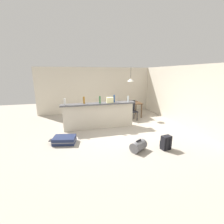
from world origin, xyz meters
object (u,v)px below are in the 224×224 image
bottle_clear (128,99)px  dining_chair_near_partition (132,109)px  bottle_amber (84,100)px  pendant_lamp (131,80)px  dining_table (130,104)px  duffel_bag_grey (138,146)px  backpack_black (166,143)px  grocery_bag (110,100)px  bottle_blue (114,99)px  suitcase_flat_navy (64,140)px  bottle_green (100,100)px  bottle_white (65,102)px

bottle_clear → dining_chair_near_partition: size_ratio=0.26×
bottle_amber → pendant_lamp: 2.75m
dining_table → dining_chair_near_partition: size_ratio=1.18×
duffel_bag_grey → backpack_black: backpack_black is taller
grocery_bag → backpack_black: grocery_bag is taller
bottle_amber → bottle_blue: (1.22, 0.05, 0.01)m
bottle_blue → dining_chair_near_partition: 1.42m
suitcase_flat_navy → pendant_lamp: bearing=36.5°
dining_table → bottle_green: bearing=-143.2°
bottle_white → bottle_amber: size_ratio=0.91×
dining_table → suitcase_flat_navy: (-3.15, -2.34, -0.54)m
suitcase_flat_navy → bottle_white: bearing=86.7°
dining_table → bottle_blue: bearing=-134.8°
bottle_white → grocery_bag: (1.72, 0.01, -0.02)m
bottle_green → bottle_clear: 1.18m
duffel_bag_grey → bottle_clear: bearing=77.6°
bottle_amber → duffel_bag_grey: 2.76m
grocery_bag → pendant_lamp: bearing=43.1°
bottle_green → backpack_black: bottle_green is taller
bottle_blue → duffel_bag_grey: 2.47m
bottle_white → suitcase_flat_navy: 1.48m
bottle_green → dining_table: 2.29m
bottle_clear → dining_chair_near_partition: bearing=56.5°
bottle_white → dining_chair_near_partition: size_ratio=0.27×
pendant_lamp → backpack_black: size_ratio=1.79×
grocery_bag → bottle_white: bearing=-179.7°
bottle_green → duffel_bag_grey: bottle_green is taller
duffel_bag_grey → pendant_lamp: bearing=72.7°
bottle_green → grocery_bag: bottle_green is taller
grocery_bag → pendant_lamp: (1.37, 1.28, 0.71)m
bottle_green → dining_chair_near_partition: bottle_green is taller
bottle_blue → grocery_bag: (-0.21, -0.12, -0.03)m
bottle_clear → dining_table: size_ratio=0.22×
bottle_amber → duffel_bag_grey: (1.32, -2.19, -1.03)m
bottle_green → pendant_lamp: size_ratio=0.39×
dining_chair_near_partition → duffel_bag_grey: bearing=-108.6°
pendant_lamp → suitcase_flat_navy: (-3.14, -2.32, -1.75)m
pendant_lamp → bottle_clear: bearing=-115.0°
bottle_amber → bottle_green: (0.60, -0.11, 0.01)m
bottle_amber → bottle_green: bottle_green is taller
dining_chair_near_partition → duffel_bag_grey: 3.07m
dining_table → pendant_lamp: 1.22m
bottle_blue → backpack_black: size_ratio=0.69×
bottle_green → suitcase_flat_navy: (-1.37, -1.01, -1.07)m
dining_table → bottle_clear: bearing=-115.0°
bottle_white → bottle_blue: bearing=4.0°
bottle_white → grocery_bag: bottle_white is taller
dining_table → suitcase_flat_navy: size_ratio=1.25×
bottle_white → duffel_bag_grey: (2.03, -2.11, -1.01)m
bottle_white → duffel_bag_grey: size_ratio=0.45×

